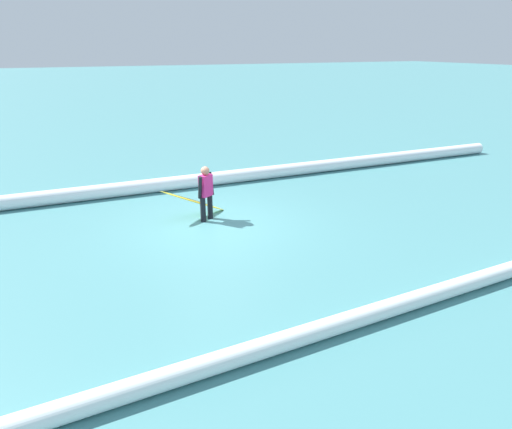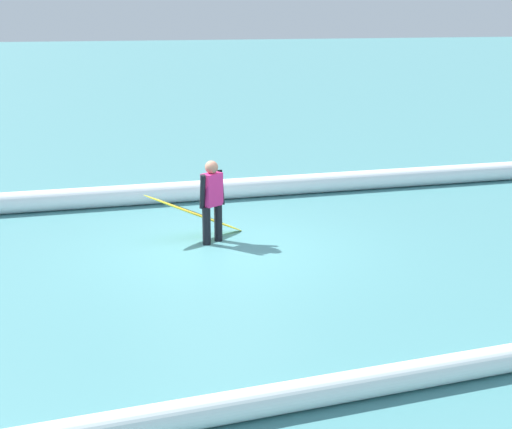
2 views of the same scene
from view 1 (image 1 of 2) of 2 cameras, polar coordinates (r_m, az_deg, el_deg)
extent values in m
plane|color=teal|center=(11.58, -5.27, -1.30)|extent=(195.94, 195.94, 0.00)
cylinder|color=black|center=(11.72, -6.60, 0.62)|extent=(0.14, 0.14, 0.65)
cylinder|color=black|center=(11.92, -5.73, 1.00)|extent=(0.14, 0.14, 0.65)
cube|color=#D82672|center=(11.64, -6.27, 3.60)|extent=(0.39, 0.35, 0.55)
sphere|color=#AD725B|center=(11.53, -6.35, 5.41)|extent=(0.22, 0.22, 0.22)
cylinder|color=black|center=(11.48, -6.96, 3.34)|extent=(0.09, 0.20, 0.60)
cylinder|color=black|center=(11.79, -5.60, 3.85)|extent=(0.09, 0.24, 0.59)
ellipsoid|color=yellow|center=(12.06, -7.77, 1.67)|extent=(1.85, 0.58, 0.90)
ellipsoid|color=black|center=(12.06, -7.77, 1.69)|extent=(1.47, 0.35, 0.74)
cylinder|color=white|center=(14.85, -5.39, 4.44)|extent=(23.37, 0.94, 0.42)
cylinder|color=white|center=(8.32, 18.34, -10.30)|extent=(16.33, 0.86, 0.30)
camera|label=2|loc=(1.42, 117.25, -30.04)|focal=52.15mm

